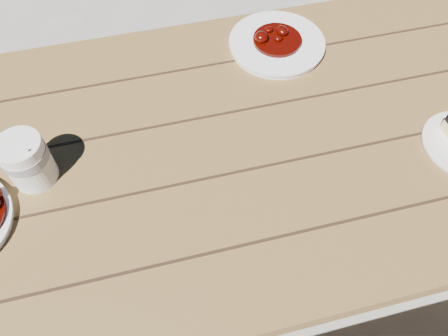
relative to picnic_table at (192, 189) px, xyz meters
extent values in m
plane|color=gray|center=(0.00, 0.00, -0.59)|extent=(60.00, 60.00, 0.00)
cube|color=brown|center=(0.00, 0.00, 0.14)|extent=(2.00, 0.80, 0.05)
cube|color=brown|center=(0.88, 0.32, -0.24)|extent=(0.07, 0.07, 0.70)
cube|color=brown|center=(0.00, 0.65, -0.15)|extent=(1.80, 0.25, 0.04)
cube|color=brown|center=(0.80, 0.65, -0.38)|extent=(0.06, 0.06, 0.42)
cylinder|color=white|center=(-0.31, 0.01, 0.22)|extent=(0.09, 0.09, 0.11)
cylinder|color=white|center=(0.28, 0.27, 0.17)|extent=(0.24, 0.24, 0.02)
camera|label=1|loc=(-0.06, -0.55, 0.92)|focal=35.00mm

